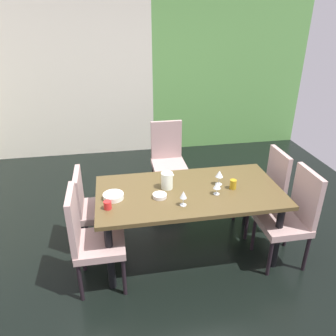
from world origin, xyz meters
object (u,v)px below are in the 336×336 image
(chair_head_far, at_px, (168,156))
(wine_glass_center, at_px, (219,174))
(chair_left_far, at_px, (93,205))
(serving_bowl_right, at_px, (160,196))
(pitcher_rear, at_px, (167,180))
(chair_right_near, at_px, (292,214))
(serving_bowl_front, at_px, (113,196))
(wine_glass_corner, at_px, (183,195))
(dining_table, at_px, (189,198))
(cup_east, at_px, (233,184))
(cup_near_shelf, at_px, (108,205))
(chair_right_far, at_px, (266,188))
(wine_glass_west, at_px, (217,186))
(chair_left_near, at_px, (89,236))

(chair_head_far, distance_m, wine_glass_center, 1.32)
(chair_left_far, xyz_separation_m, serving_bowl_right, (0.65, -0.36, 0.26))
(chair_head_far, bearing_deg, pitcher_rear, 79.66)
(chair_left_far, xyz_separation_m, chair_right_near, (1.93, -0.57, 0.04))
(serving_bowl_right, xyz_separation_m, serving_bowl_front, (-0.43, 0.06, 0.01))
(chair_head_far, relative_size, wine_glass_center, 6.52)
(chair_right_near, height_order, wine_glass_corner, chair_right_near)
(dining_table, bearing_deg, chair_left_far, 163.47)
(chair_left_far, distance_m, wine_glass_corner, 1.05)
(serving_bowl_front, distance_m, cup_east, 1.17)
(serving_bowl_front, xyz_separation_m, cup_near_shelf, (-0.05, -0.17, 0.01))
(chair_right_far, height_order, pitcher_rear, chair_right_far)
(chair_head_far, distance_m, wine_glass_corner, 1.59)
(dining_table, height_order, wine_glass_west, wine_glass_west)
(pitcher_rear, bearing_deg, cup_east, -11.09)
(chair_right_near, xyz_separation_m, chair_left_near, (-1.94, 0.00, -0.00))
(wine_glass_west, bearing_deg, chair_head_far, 98.93)
(chair_left_far, relative_size, wine_glass_center, 5.78)
(cup_east, bearing_deg, chair_right_far, 31.11)
(cup_near_shelf, bearing_deg, chair_right_near, -3.02)
(cup_east, bearing_deg, chair_head_far, 107.08)
(chair_head_far, relative_size, chair_right_near, 1.00)
(serving_bowl_right, xyz_separation_m, cup_east, (0.74, 0.04, 0.03))
(wine_glass_center, bearing_deg, wine_glass_west, -113.82)
(chair_right_far, distance_m, serving_bowl_right, 1.34)
(chair_head_far, bearing_deg, chair_right_near, 120.86)
(chair_left_far, height_order, wine_glass_west, chair_left_far)
(chair_right_far, xyz_separation_m, serving_bowl_front, (-1.70, -0.31, 0.25))
(serving_bowl_front, bearing_deg, serving_bowl_right, -7.65)
(chair_right_near, relative_size, chair_left_near, 1.01)
(dining_table, height_order, serving_bowl_front, serving_bowl_front)
(wine_glass_west, relative_size, wine_glass_corner, 0.90)
(chair_head_far, distance_m, serving_bowl_right, 1.44)
(wine_glass_center, bearing_deg, serving_bowl_right, -166.66)
(chair_left_near, bearing_deg, wine_glass_corner, 92.25)
(wine_glass_center, bearing_deg, chair_right_near, -28.55)
(wine_glass_west, xyz_separation_m, wine_glass_center, (0.08, 0.18, 0.02))
(dining_table, xyz_separation_m, serving_bowl_right, (-0.31, -0.08, 0.10))
(chair_right_near, bearing_deg, serving_bowl_right, 80.90)
(chair_left_far, bearing_deg, cup_east, 76.93)
(serving_bowl_front, bearing_deg, chair_right_near, -8.74)
(chair_left_near, xyz_separation_m, wine_glass_center, (1.29, 0.35, 0.32))
(cup_east, bearing_deg, dining_table, 174.95)
(dining_table, xyz_separation_m, wine_glass_center, (0.32, 0.07, 0.20))
(wine_glass_center, distance_m, cup_east, 0.17)
(dining_table, distance_m, chair_right_near, 1.02)
(chair_left_near, height_order, wine_glass_center, chair_left_near)
(chair_left_near, bearing_deg, dining_table, 106.37)
(chair_left_far, distance_m, chair_left_near, 0.57)
(chair_head_far, xyz_separation_m, cup_east, (0.41, -1.35, 0.25))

